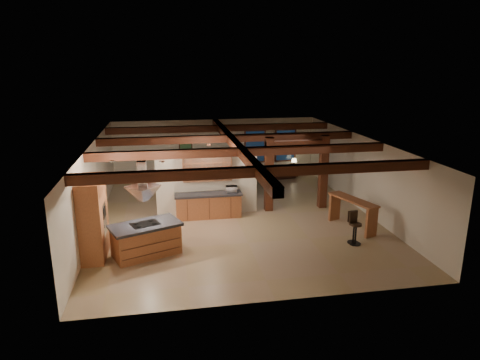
% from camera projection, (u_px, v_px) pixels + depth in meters
% --- Properties ---
extents(ground, '(12.00, 12.00, 0.00)m').
position_uv_depth(ground, '(235.00, 216.00, 16.12)').
color(ground, tan).
rests_on(ground, ground).
extents(room_walls, '(12.00, 12.00, 12.00)m').
position_uv_depth(room_walls, '(235.00, 171.00, 15.65)').
color(room_walls, silver).
rests_on(room_walls, ground).
extents(ceiling_beams, '(10.00, 12.00, 0.28)m').
position_uv_depth(ceiling_beams, '(235.00, 144.00, 15.39)').
color(ceiling_beams, '#3D1E0F').
rests_on(ceiling_beams, room_walls).
extents(timber_posts, '(2.50, 0.30, 2.90)m').
position_uv_depth(timber_posts, '(297.00, 165.00, 16.55)').
color(timber_posts, '#3D1E0F').
rests_on(timber_posts, ground).
extents(partition_wall, '(3.80, 0.18, 2.20)m').
position_uv_depth(partition_wall, '(207.00, 186.00, 16.14)').
color(partition_wall, silver).
rests_on(partition_wall, ground).
extents(pantry_cabinet, '(0.67, 1.60, 2.40)m').
position_uv_depth(pantry_cabinet, '(93.00, 218.00, 12.55)').
color(pantry_cabinet, '#B06138').
rests_on(pantry_cabinet, ground).
extents(back_counter, '(2.50, 0.66, 0.94)m').
position_uv_depth(back_counter, '(208.00, 205.00, 15.93)').
color(back_counter, '#B06138').
rests_on(back_counter, ground).
extents(upper_display_cabinet, '(1.80, 0.36, 0.95)m').
position_uv_depth(upper_display_cabinet, '(207.00, 168.00, 15.76)').
color(upper_display_cabinet, '#B06138').
rests_on(upper_display_cabinet, partition_wall).
extents(range_hood, '(1.10, 1.10, 1.40)m').
position_uv_depth(range_hood, '(144.00, 199.00, 12.45)').
color(range_hood, silver).
rests_on(range_hood, room_walls).
extents(back_windows, '(2.70, 0.07, 1.70)m').
position_uv_depth(back_windows, '(270.00, 146.00, 21.83)').
color(back_windows, '#3D1E0F').
rests_on(back_windows, room_walls).
extents(framed_art, '(0.65, 0.05, 0.85)m').
position_uv_depth(framed_art, '(186.00, 145.00, 21.05)').
color(framed_art, '#3D1E0F').
rests_on(framed_art, room_walls).
extents(recessed_cans, '(3.16, 2.46, 0.03)m').
position_uv_depth(recessed_cans, '(164.00, 155.00, 13.10)').
color(recessed_cans, silver).
rests_on(recessed_cans, room_walls).
extents(kitchen_island, '(2.28, 1.76, 1.01)m').
position_uv_depth(kitchen_island, '(146.00, 239.00, 12.79)').
color(kitchen_island, '#B06138').
rests_on(kitchen_island, ground).
extents(dining_table, '(2.05, 1.30, 0.68)m').
position_uv_depth(dining_table, '(235.00, 185.00, 18.97)').
color(dining_table, '#3E1F0F').
rests_on(dining_table, ground).
extents(sofa, '(2.14, 1.05, 0.60)m').
position_uv_depth(sofa, '(274.00, 172.00, 21.39)').
color(sofa, black).
rests_on(sofa, ground).
extents(microwave, '(0.44, 0.32, 0.23)m').
position_uv_depth(microwave, '(232.00, 189.00, 15.93)').
color(microwave, silver).
rests_on(microwave, back_counter).
extents(bar_counter, '(1.13, 2.08, 1.06)m').
position_uv_depth(bar_counter, '(352.00, 209.00, 14.83)').
color(bar_counter, '#B06138').
rests_on(bar_counter, ground).
extents(side_table, '(0.56, 0.56, 0.57)m').
position_uv_depth(side_table, '(294.00, 170.00, 21.88)').
color(side_table, '#3D1E0F').
rests_on(side_table, ground).
extents(table_lamp, '(0.27, 0.27, 0.32)m').
position_uv_depth(table_lamp, '(294.00, 160.00, 21.75)').
color(table_lamp, black).
rests_on(table_lamp, side_table).
extents(bar_stool_a, '(0.36, 0.37, 1.04)m').
position_uv_depth(bar_stool_a, '(353.00, 227.00, 13.67)').
color(bar_stool_a, black).
rests_on(bar_stool_a, ground).
extents(bar_stool_b, '(0.39, 0.40, 1.07)m').
position_uv_depth(bar_stool_b, '(355.00, 228.00, 13.56)').
color(bar_stool_b, black).
rests_on(bar_stool_b, ground).
extents(dining_chairs, '(2.25, 2.25, 1.25)m').
position_uv_depth(dining_chairs, '(235.00, 179.00, 18.89)').
color(dining_chairs, '#3D1E0F').
rests_on(dining_chairs, ground).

